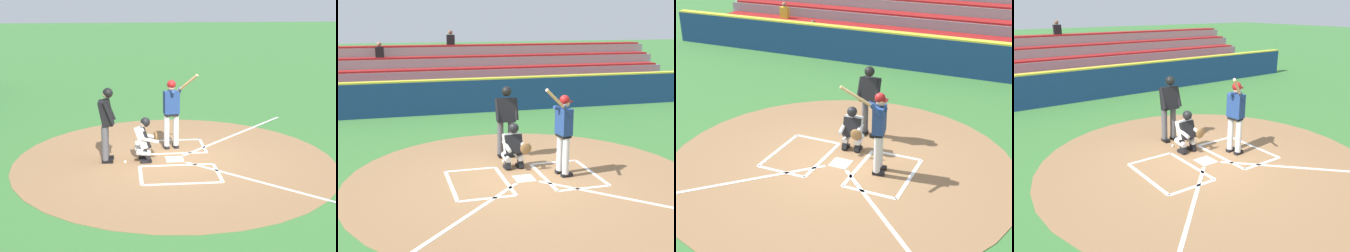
{
  "view_description": "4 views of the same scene",
  "coord_description": "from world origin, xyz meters",
  "views": [
    {
      "loc": [
        11.55,
        -1.29,
        4.05
      ],
      "look_at": [
        -0.22,
        -0.15,
        0.83
      ],
      "focal_mm": 52.06,
      "sensor_mm": 36.0,
      "label": 1
    },
    {
      "loc": [
        2.84,
        8.89,
        3.5
      ],
      "look_at": [
        0.38,
        -0.16,
        1.21
      ],
      "focal_mm": 47.04,
      "sensor_mm": 36.0,
      "label": 2
    },
    {
      "loc": [
        -4.13,
        8.94,
        5.39
      ],
      "look_at": [
        -0.13,
        0.1,
        1.02
      ],
      "focal_mm": 52.2,
      "sensor_mm": 36.0,
      "label": 3
    },
    {
      "loc": [
        5.0,
        6.19,
        3.6
      ],
      "look_at": [
        0.32,
        -0.56,
        0.83
      ],
      "focal_mm": 37.74,
      "sensor_mm": 36.0,
      "label": 4
    }
  ],
  "objects": [
    {
      "name": "ground_plane",
      "position": [
        0.0,
        0.0,
        0.0
      ],
      "size": [
        120.0,
        120.0,
        0.0
      ],
      "primitive_type": "plane",
      "color": "#387033"
    },
    {
      "name": "dirt_circle",
      "position": [
        0.0,
        0.0,
        0.01
      ],
      "size": [
        8.0,
        8.0,
        0.01
      ],
      "primitive_type": "cylinder",
      "color": "olive",
      "rests_on": "ground"
    },
    {
      "name": "home_plate_and_chalk",
      "position": [
        0.0,
        0.88,
        0.01
      ],
      "size": [
        7.93,
        4.91,
        0.01
      ],
      "color": "white",
      "rests_on": "dirt_circle"
    },
    {
      "name": "batter",
      "position": [
        -0.91,
        0.02,
        1.1
      ],
      "size": [
        0.87,
        0.83,
        2.13
      ],
      "color": "silver",
      "rests_on": "ground"
    },
    {
      "name": "catcher",
      "position": [
        0.03,
        -0.75,
        0.59
      ],
      "size": [
        0.62,
        0.61,
        1.13
      ],
      "color": "black",
      "rests_on": "ground"
    },
    {
      "name": "plate_umpire",
      "position": [
        -0.03,
        -1.68,
        1.08
      ],
      "size": [
        0.59,
        0.43,
        1.86
      ],
      "color": "#4C4C51",
      "rests_on": "ground"
    },
    {
      "name": "baseball",
      "position": [
        0.15,
        -1.25,
        0.04
      ],
      "size": [
        0.07,
        0.07,
        0.07
      ],
      "primitive_type": "sphere",
      "color": "white",
      "rests_on": "ground"
    },
    {
      "name": "backstop_wall",
      "position": [
        0.0,
        -7.5,
        0.65
      ],
      "size": [
        22.0,
        0.36,
        1.31
      ],
      "color": "navy",
      "rests_on": "ground"
    },
    {
      "name": "bleacher_stand",
      "position": [
        0.01,
        -10.76,
        0.85
      ],
      "size": [
        20.0,
        4.25,
        3.0
      ],
      "color": "gray",
      "rests_on": "ground"
    }
  ]
}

